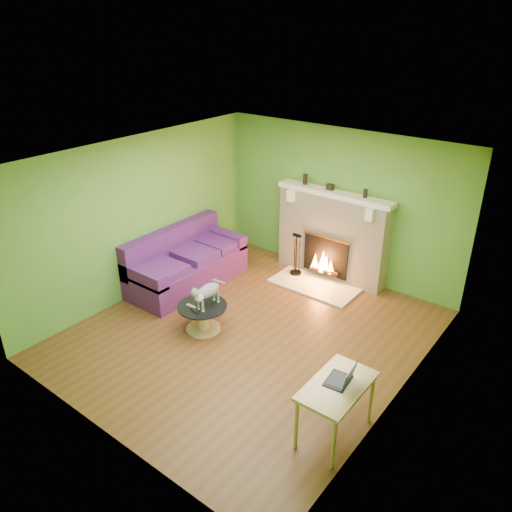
{
  "coord_description": "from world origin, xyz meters",
  "views": [
    {
      "loc": [
        3.81,
        -4.78,
        4.22
      ],
      "look_at": [
        -0.19,
        0.4,
        1.06
      ],
      "focal_mm": 35.0,
      "sensor_mm": 36.0,
      "label": 1
    }
  ],
  "objects_px": {
    "coffee_table": "(203,316)",
    "cat": "(208,294)",
    "sofa": "(185,263)",
    "desk": "(337,391)"
  },
  "relations": [
    {
      "from": "desk",
      "to": "coffee_table",
      "type": "bearing_deg",
      "value": 166.38
    },
    {
      "from": "sofa",
      "to": "desk",
      "type": "bearing_deg",
      "value": -21.56
    },
    {
      "from": "sofa",
      "to": "desk",
      "type": "height_order",
      "value": "sofa"
    },
    {
      "from": "coffee_table",
      "to": "cat",
      "type": "height_order",
      "value": "cat"
    },
    {
      "from": "coffee_table",
      "to": "cat",
      "type": "bearing_deg",
      "value": 32.01
    },
    {
      "from": "desk",
      "to": "cat",
      "type": "relative_size",
      "value": 1.43
    },
    {
      "from": "sofa",
      "to": "desk",
      "type": "xyz_separation_m",
      "value": [
        3.81,
        -1.5,
        0.24
      ]
    },
    {
      "from": "sofa",
      "to": "cat",
      "type": "xyz_separation_m",
      "value": [
        1.32,
        -0.83,
        0.25
      ]
    },
    {
      "from": "sofa",
      "to": "cat",
      "type": "relative_size",
      "value": 3.25
    },
    {
      "from": "coffee_table",
      "to": "sofa",
      "type": "bearing_deg",
      "value": 144.64
    }
  ]
}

